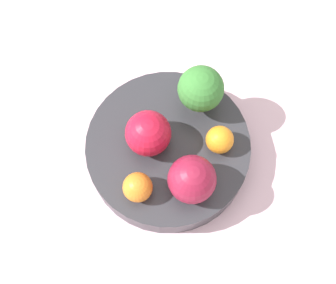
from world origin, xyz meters
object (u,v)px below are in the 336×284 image
Objects in this scene: apple_green at (192,179)px; bowl at (168,150)px; apple_red at (148,133)px; orange_back at (220,140)px; orange_front at (138,187)px; broccoli at (201,89)px.

bowl is at bearing 156.80° from apple_green.
apple_red is 0.09m from orange_back.
orange_back is (0.04, 0.12, -0.00)m from orange_front.
apple_green reaches higher than bowl.
apple_red is 0.08m from apple_green.
bowl is 2.98× the size of broccoli.
orange_front is (0.02, -0.15, -0.02)m from broccoli.
orange_front is 1.03× the size of orange_back.
broccoli reaches higher than orange_back.
broccoli is at bearing 123.21° from apple_green.
broccoli is at bearing 79.32° from apple_red.
broccoli is 1.22× the size of apple_green.
bowl is at bearing 30.09° from apple_red.
bowl is 0.08m from orange_front.
orange_back is at bearing 70.83° from orange_front.
apple_green is (0.07, -0.10, -0.01)m from broccoli.
bowl is 3.63× the size of apple_green.
broccoli is 0.07m from orange_back.
apple_green is at bearing -23.20° from bowl.
orange_front is at bearing -81.15° from bowl.
orange_front is 0.12m from orange_back.
apple_red is at bearing -100.68° from broccoli.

